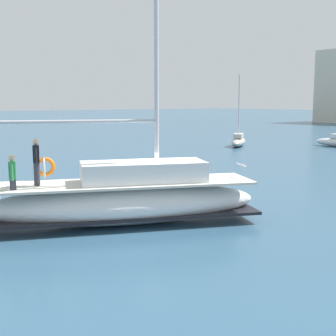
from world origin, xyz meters
TOP-DOWN VIEW (x-y plane):
  - ground_plane at (0.00, 0.00)m, footprint 400.00×400.00m
  - main_sailboat at (0.38, -1.54)m, footprint 6.23×9.72m
  - moored_cutter_right at (-16.71, 22.64)m, footprint 4.01×4.83m

SIDE VIEW (x-z plane):
  - ground_plane at x=0.00m, z-range 0.00..0.00m
  - moored_cutter_right at x=-16.71m, z-range -2.85..3.93m
  - main_sailboat at x=0.38m, z-range -5.44..7.25m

